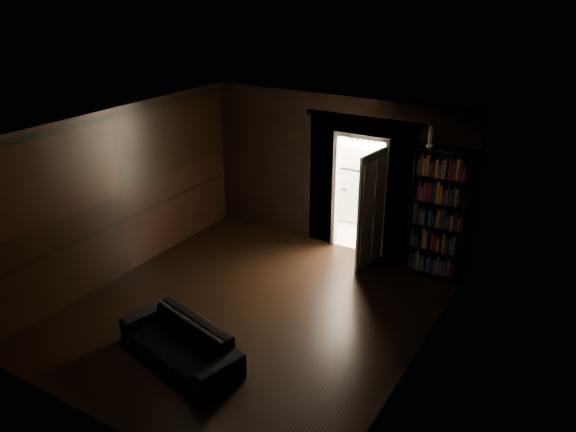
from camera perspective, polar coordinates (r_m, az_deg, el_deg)
name	(u,v)px	position (r m, az deg, el deg)	size (l,w,h in m)	color
ground	(250,311)	(8.60, -3.89, -9.64)	(5.50, 5.50, 0.00)	black
room_walls	(286,186)	(8.66, -0.22, 3.11)	(5.02, 5.61, 2.84)	black
kitchen_alcove	(383,171)	(10.99, 9.68, 4.57)	(2.20, 1.80, 2.60)	#B6B19F
sofa	(179,337)	(7.57, -10.97, -11.96)	(1.83, 0.79, 0.70)	black
bookshelf	(439,214)	(9.42, 15.07, 0.16)	(0.90, 0.32, 2.20)	black
refrigerator	(359,181)	(11.54, 7.23, 3.60)	(0.74, 0.68, 1.65)	white
door	(371,210)	(9.55, 8.44, 0.56)	(0.85, 0.05, 2.05)	silver
figurine	(430,137)	(9.03, 14.28, 7.78)	(0.11, 0.11, 0.33)	white
bottles	(363,136)	(11.21, 7.67, 8.09)	(0.63, 0.08, 0.26)	black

